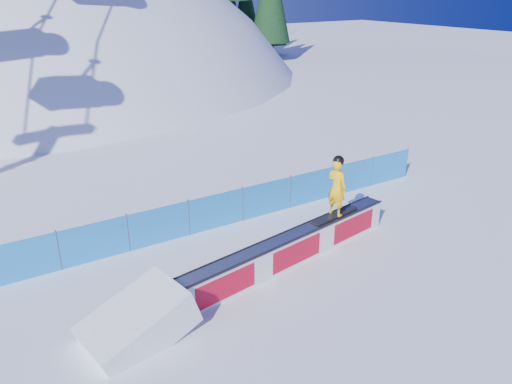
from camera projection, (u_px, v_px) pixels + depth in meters
ground at (232, 317)px, 12.16m from camera, size 160.00×160.00×0.00m
snow_hill at (35, 250)px, 51.87m from camera, size 64.00×64.00×64.00m
safety_fence at (159, 226)px, 15.44m from camera, size 22.05×0.05×1.30m
rail_box at (291, 249)px, 14.34m from camera, size 7.88×1.81×0.95m
snow_ramp at (139, 336)px, 11.50m from camera, size 2.75×1.96×1.58m
snowboarder at (337, 187)px, 14.95m from camera, size 1.88×0.73×1.94m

